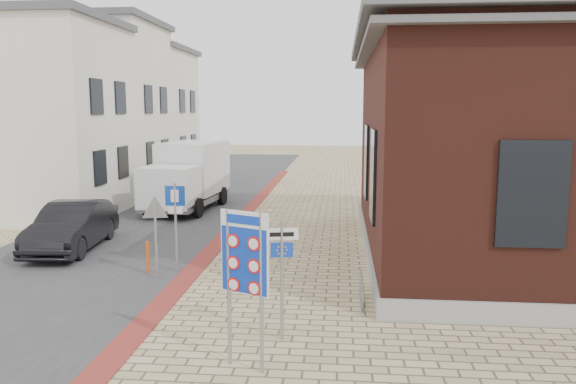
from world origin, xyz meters
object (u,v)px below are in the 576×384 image
at_px(sedan, 72,226).
at_px(essen_sign, 282,262).
at_px(bollard, 148,258).
at_px(border_sign, 245,257).
at_px(parking_sign, 175,212).
at_px(box_truck, 188,175).

distance_m(sedan, essen_sign, 9.95).
distance_m(sedan, bollard, 4.11).
bearing_deg(bollard, border_sign, -56.00).
height_order(sedan, essen_sign, essen_sign).
xyz_separation_m(sedan, essen_sign, (7.50, -6.49, 0.81)).
height_order(parking_sign, bollard, parking_sign).
relative_size(essen_sign, parking_sign, 0.95).
relative_size(box_truck, bollard, 6.53).
bearing_deg(essen_sign, border_sign, -121.69).
xyz_separation_m(sedan, parking_sign, (4.09, -2.17, 0.95)).
bearing_deg(parking_sign, sedan, 152.70).
bearing_deg(sedan, parking_sign, -33.22).
xyz_separation_m(box_truck, bollard, (1.59, -9.97, -1.10)).
relative_size(parking_sign, bollard, 2.76).
bearing_deg(sedan, essen_sign, -46.18).
height_order(box_truck, bollard, box_truck).
relative_size(sedan, bollard, 5.10).
relative_size(sedan, essen_sign, 1.95).
bearing_deg(bollard, box_truck, 99.06).
bearing_deg(essen_sign, box_truck, 101.32).
bearing_deg(parking_sign, bollard, -163.59).
distance_m(essen_sign, bollard, 5.96).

